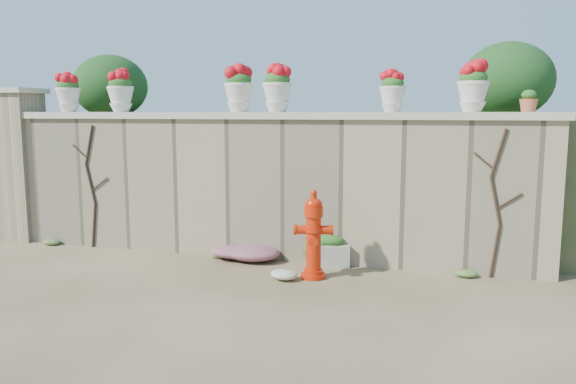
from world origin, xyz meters
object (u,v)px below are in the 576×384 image
(planter_box, at_px, (329,251))
(terracotta_pot, at_px, (529,102))
(urn_pot_0, at_px, (68,93))
(fire_hydrant, at_px, (313,234))

(planter_box, height_order, terracotta_pot, terracotta_pot)
(urn_pot_0, bearing_deg, planter_box, -3.35)
(fire_hydrant, xyz_separation_m, planter_box, (0.07, 0.62, -0.36))
(planter_box, bearing_deg, urn_pot_0, 157.30)
(planter_box, xyz_separation_m, urn_pot_0, (-4.27, 0.25, 2.20))
(urn_pot_0, bearing_deg, terracotta_pot, -0.00)
(planter_box, xyz_separation_m, terracotta_pot, (2.46, 0.25, 2.02))
(fire_hydrant, relative_size, planter_box, 1.89)
(planter_box, relative_size, terracotta_pot, 2.26)
(planter_box, height_order, urn_pot_0, urn_pot_0)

